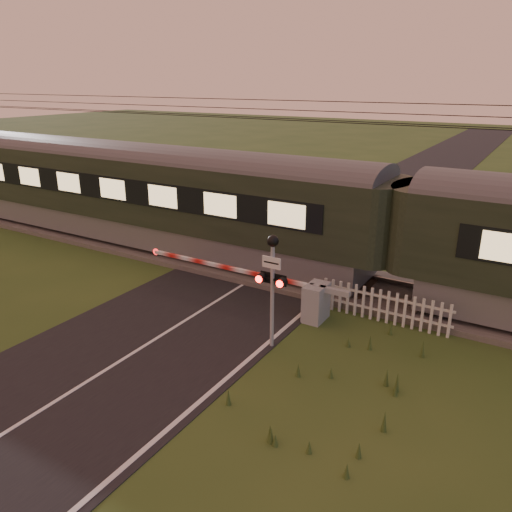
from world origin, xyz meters
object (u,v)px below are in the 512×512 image
Objects in this scene: train at (399,231)px; picket_fence at (384,306)px; crossing_signal at (272,272)px; boom_gate at (305,297)px.

train is 10.84× the size of picket_fence.
train is at bearing 97.99° from picket_fence.
picket_fence is (2.11, 2.92, -1.63)m from crossing_signal.
crossing_signal is at bearing -110.92° from train.
crossing_signal is 3.95m from picket_fence.
train is 3.72m from boom_gate.
train reaches higher than crossing_signal.
crossing_signal is at bearing -125.79° from picket_fence.
train reaches higher than boom_gate.
train is 13.69× the size of crossing_signal.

